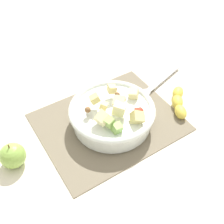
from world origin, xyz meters
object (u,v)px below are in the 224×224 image
Objects in this scene: salad_bowl at (112,114)px; whole_apple at (13,156)px; banana_whole at (179,102)px; serving_spoon at (153,86)px.

salad_bowl reaches higher than whole_apple.
banana_whole is at bearing -12.52° from salad_bowl.
banana_whole is (0.54, -0.07, -0.02)m from whole_apple.
salad_bowl is 3.15× the size of whole_apple.
serving_spoon is 0.11m from banana_whole.
salad_bowl is 0.31m from whole_apple.
serving_spoon is at bearing 98.00° from banana_whole.
serving_spoon is 2.87× the size of whole_apple.
salad_bowl is 0.23m from serving_spoon.
salad_bowl is at bearing 167.48° from banana_whole.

